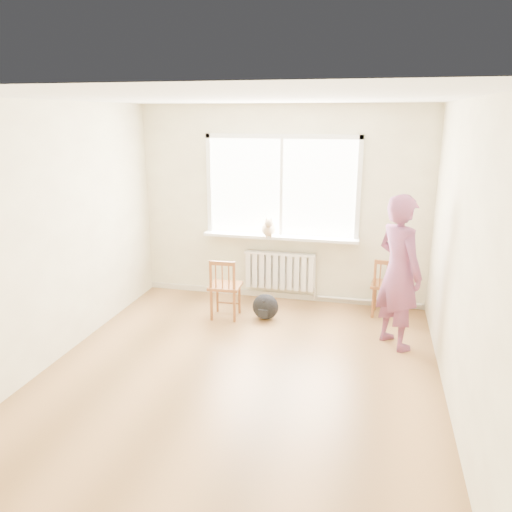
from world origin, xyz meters
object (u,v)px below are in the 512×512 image
Objects in this scene: chair_left at (225,289)px; cat at (269,228)px; backpack at (265,307)px; chair_right at (386,287)px; person at (399,272)px.

cat reaches higher than chair_left.
chair_left is 0.58m from backpack.
cat is at bearing -1.05° from chair_right.
cat is at bearing 98.62° from backpack.
chair_right is 0.97m from person.
chair_left is 0.46× the size of person.
cat is (-1.60, 0.18, 0.67)m from chair_right.
person is 4.12× the size of cat.
cat reaches higher than chair_right.
person is at bearing -13.60° from backpack.
person reaches higher than cat.
person is 1.98m from cat.
backpack is (0.52, 0.09, -0.24)m from chair_left.
backpack is (-1.51, -0.45, -0.23)m from chair_right.
chair_left is 1.06m from cat.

